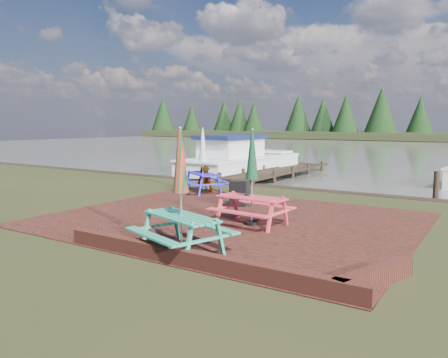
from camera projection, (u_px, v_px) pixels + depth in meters
ground at (209, 227)px, 10.44m from camera, size 120.00×120.00×0.00m
paving at (231, 219)px, 11.28m from camera, size 9.00×7.50×0.02m
brick_wall at (232, 264)px, 7.26m from camera, size 6.21×1.79×0.30m
water at (431, 150)px, 41.31m from camera, size 120.00×60.00×0.02m
picnic_table_teal at (181, 210)px, 8.30m from camera, size 2.11×1.98×2.38m
picnic_table_red at (252, 192)px, 10.54m from camera, size 1.77×1.60×2.32m
picnic_table_blue at (203, 170)px, 15.57m from camera, size 2.22×2.17×2.32m
chalkboard at (240, 194)px, 12.85m from camera, size 0.52×0.73×0.81m
jetty at (280, 171)px, 21.71m from camera, size 1.76×9.08×1.00m
boat_jetty at (240, 162)px, 22.47m from camera, size 3.05×8.04×2.30m
person at (205, 166)px, 15.73m from camera, size 0.70×0.47×1.91m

